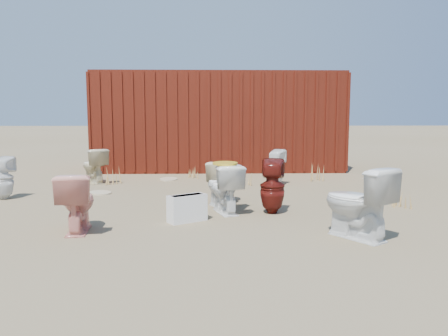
{
  "coord_description": "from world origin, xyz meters",
  "views": [
    {
      "loc": [
        -0.2,
        -6.16,
        1.37
      ],
      "look_at": [
        0.0,
        0.6,
        0.55
      ],
      "focal_mm": 35.0,
      "sensor_mm": 36.0,
      "label": 1
    }
  ],
  "objects_px": {
    "toilet_back_yellowlid": "(225,189)",
    "toilet_back_e": "(276,167)",
    "toilet_front_maroon": "(272,186)",
    "toilet_back_beige_right": "(224,182)",
    "shipping_container": "(219,122)",
    "toilet_back_beige_left": "(94,166)",
    "loose_tank": "(187,208)",
    "toilet_back_a": "(3,178)",
    "toilet_front_c": "(222,185)",
    "toilet_front_e": "(357,202)",
    "toilet_front_pink": "(77,202)"
  },
  "relations": [
    {
      "from": "toilet_back_yellowlid",
      "to": "toilet_back_e",
      "type": "relative_size",
      "value": 0.98
    },
    {
      "from": "toilet_front_maroon",
      "to": "toilet_back_beige_right",
      "type": "bearing_deg",
      "value": -38.25
    },
    {
      "from": "shipping_container",
      "to": "toilet_back_beige_left",
      "type": "bearing_deg",
      "value": -135.68
    },
    {
      "from": "toilet_back_beige_right",
      "to": "loose_tank",
      "type": "height_order",
      "value": "toilet_back_beige_right"
    },
    {
      "from": "toilet_back_yellowlid",
      "to": "toilet_back_e",
      "type": "distance_m",
      "value": 2.65
    },
    {
      "from": "toilet_back_a",
      "to": "loose_tank",
      "type": "bearing_deg",
      "value": 157.64
    },
    {
      "from": "toilet_front_maroon",
      "to": "toilet_back_beige_right",
      "type": "distance_m",
      "value": 1.01
    },
    {
      "from": "toilet_front_c",
      "to": "toilet_front_e",
      "type": "height_order",
      "value": "toilet_front_e"
    },
    {
      "from": "shipping_container",
      "to": "toilet_front_pink",
      "type": "relative_size",
      "value": 8.5
    },
    {
      "from": "toilet_front_pink",
      "to": "loose_tank",
      "type": "distance_m",
      "value": 1.36
    },
    {
      "from": "toilet_front_e",
      "to": "toilet_back_beige_right",
      "type": "distance_m",
      "value": 2.49
    },
    {
      "from": "toilet_front_maroon",
      "to": "toilet_front_c",
      "type": "bearing_deg",
      "value": -19.27
    },
    {
      "from": "shipping_container",
      "to": "toilet_back_beige_right",
      "type": "bearing_deg",
      "value": -90.01
    },
    {
      "from": "toilet_front_e",
      "to": "loose_tank",
      "type": "bearing_deg",
      "value": -57.69
    },
    {
      "from": "toilet_front_e",
      "to": "toilet_back_beige_left",
      "type": "distance_m",
      "value": 5.74
    },
    {
      "from": "toilet_front_c",
      "to": "toilet_back_beige_right",
      "type": "xyz_separation_m",
      "value": [
        0.05,
        0.36,
        -0.0
      ]
    },
    {
      "from": "toilet_front_maroon",
      "to": "toilet_back_beige_left",
      "type": "relative_size",
      "value": 1.09
    },
    {
      "from": "toilet_front_c",
      "to": "shipping_container",
      "type": "bearing_deg",
      "value": -114.76
    },
    {
      "from": "toilet_front_maroon",
      "to": "toilet_back_beige_left",
      "type": "bearing_deg",
      "value": -29.82
    },
    {
      "from": "toilet_back_e",
      "to": "loose_tank",
      "type": "xyz_separation_m",
      "value": [
        -1.59,
        -2.91,
        -0.18
      ]
    },
    {
      "from": "toilet_front_e",
      "to": "toilet_back_e",
      "type": "height_order",
      "value": "toilet_front_e"
    },
    {
      "from": "toilet_front_maroon",
      "to": "toilet_back_yellowlid",
      "type": "xyz_separation_m",
      "value": [
        -0.66,
        0.05,
        -0.04
      ]
    },
    {
      "from": "shipping_container",
      "to": "toilet_back_beige_left",
      "type": "xyz_separation_m",
      "value": [
        -2.58,
        -2.52,
        -0.85
      ]
    },
    {
      "from": "toilet_back_beige_right",
      "to": "toilet_front_c",
      "type": "bearing_deg",
      "value": 104.53
    },
    {
      "from": "toilet_front_c",
      "to": "loose_tank",
      "type": "bearing_deg",
      "value": 37.38
    },
    {
      "from": "toilet_front_c",
      "to": "toilet_back_a",
      "type": "relative_size",
      "value": 0.95
    },
    {
      "from": "toilet_front_e",
      "to": "toilet_back_yellowlid",
      "type": "bearing_deg",
      "value": -77.4
    },
    {
      "from": "loose_tank",
      "to": "toilet_back_beige_left",
      "type": "bearing_deg",
      "value": 89.54
    },
    {
      "from": "toilet_back_a",
      "to": "toilet_back_e",
      "type": "height_order",
      "value": "toilet_back_e"
    },
    {
      "from": "toilet_back_beige_left",
      "to": "toilet_back_yellowlid",
      "type": "distance_m",
      "value": 3.8
    },
    {
      "from": "shipping_container",
      "to": "toilet_back_a",
      "type": "bearing_deg",
      "value": -130.59
    },
    {
      "from": "toilet_front_c",
      "to": "toilet_back_beige_right",
      "type": "bearing_deg",
      "value": -121.66
    },
    {
      "from": "loose_tank",
      "to": "toilet_front_c",
      "type": "bearing_deg",
      "value": 29.01
    },
    {
      "from": "toilet_back_yellowlid",
      "to": "toilet_back_beige_left",
      "type": "bearing_deg",
      "value": -63.75
    },
    {
      "from": "toilet_front_c",
      "to": "toilet_back_beige_left",
      "type": "distance_m",
      "value": 3.51
    },
    {
      "from": "toilet_back_a",
      "to": "loose_tank",
      "type": "distance_m",
      "value": 3.49
    },
    {
      "from": "toilet_front_c",
      "to": "toilet_back_e",
      "type": "relative_size",
      "value": 0.94
    },
    {
      "from": "toilet_back_beige_right",
      "to": "toilet_back_beige_left",
      "type": "bearing_deg",
      "value": -16.82
    },
    {
      "from": "shipping_container",
      "to": "toilet_back_beige_right",
      "type": "distance_m",
      "value": 4.68
    },
    {
      "from": "shipping_container",
      "to": "toilet_front_e",
      "type": "relative_size",
      "value": 7.39
    },
    {
      "from": "toilet_front_pink",
      "to": "toilet_front_c",
      "type": "relative_size",
      "value": 1.06
    },
    {
      "from": "shipping_container",
      "to": "toilet_back_beige_left",
      "type": "distance_m",
      "value": 3.71
    },
    {
      "from": "toilet_back_e",
      "to": "toilet_front_c",
      "type": "bearing_deg",
      "value": 95.87
    },
    {
      "from": "toilet_back_a",
      "to": "loose_tank",
      "type": "relative_size",
      "value": 1.39
    },
    {
      "from": "toilet_front_pink",
      "to": "toilet_front_c",
      "type": "bearing_deg",
      "value": -149.75
    },
    {
      "from": "toilet_front_maroon",
      "to": "toilet_back_beige_right",
      "type": "relative_size",
      "value": 1.15
    },
    {
      "from": "toilet_back_e",
      "to": "toilet_back_a",
      "type": "bearing_deg",
      "value": 50.12
    },
    {
      "from": "toilet_back_a",
      "to": "toilet_back_beige_left",
      "type": "distance_m",
      "value": 1.97
    },
    {
      "from": "toilet_front_e",
      "to": "loose_tank",
      "type": "relative_size",
      "value": 1.62
    },
    {
      "from": "toilet_front_pink",
      "to": "toilet_back_beige_left",
      "type": "distance_m",
      "value": 3.83
    }
  ]
}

